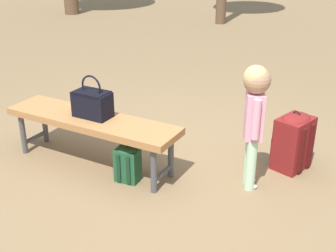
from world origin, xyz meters
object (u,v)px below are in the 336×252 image
park_bench (92,123)px  child_standing (254,108)px  backpack_small (128,163)px  handbag (92,103)px  backpack_large (293,140)px

park_bench → child_standing: (1.33, 0.29, 0.28)m
child_standing → backpack_small: bearing=-157.2°
park_bench → handbag: handbag is taller
park_bench → child_standing: size_ratio=1.59×
child_standing → backpack_small: child_standing is taller
handbag → backpack_small: bearing=-16.6°
handbag → child_standing: 1.35m
handbag → child_standing: bearing=11.1°
handbag → backpack_large: handbag is taller
park_bench → handbag: bearing=80.4°
backpack_large → backpack_small: 1.43m
handbag → backpack_large: bearing=25.0°
child_standing → park_bench: bearing=-167.9°
park_bench → backpack_large: (1.56, 0.75, -0.13)m
handbag → park_bench: bearing=-99.6°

